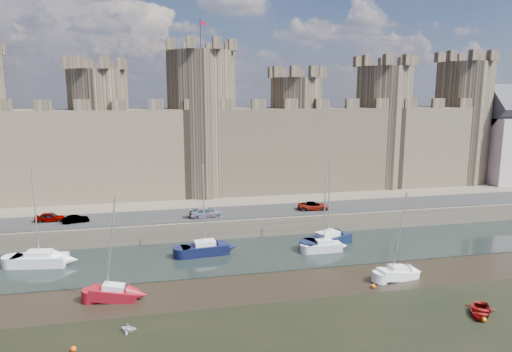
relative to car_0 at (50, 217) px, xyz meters
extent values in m
cube|color=black|center=(19.27, -10.58, -3.09)|extent=(160.00, 12.00, 0.08)
cube|color=#4C443A|center=(19.27, 25.42, -1.88)|extent=(160.00, 60.00, 2.50)
cube|color=black|center=(19.27, -0.58, -0.58)|extent=(160.00, 7.00, 0.10)
cube|color=#42382B|center=(19.27, 13.42, 6.37)|extent=(100.00, 9.00, 14.00)
cylinder|color=#42382B|center=(5.27, 13.42, 9.37)|extent=(9.00, 9.00, 20.00)
cylinder|color=#42382B|center=(21.27, 13.42, 10.87)|extent=(11.00, 11.00, 23.00)
cylinder|color=black|center=(21.27, 13.42, 24.87)|extent=(0.10, 0.10, 5.00)
cube|color=maroon|center=(21.77, 13.42, 26.67)|extent=(1.00, 0.03, 0.60)
cylinder|color=#42382B|center=(37.27, 13.42, 8.87)|extent=(9.00, 9.00, 19.00)
cylinder|color=#42382B|center=(53.27, 13.42, 9.87)|extent=(10.00, 10.00, 21.00)
cylinder|color=#42382B|center=(69.27, 13.42, 10.37)|extent=(10.00, 10.00, 22.00)
cube|color=#BFA3A5|center=(77.27, 11.42, 5.37)|extent=(8.50, 9.00, 12.00)
cube|color=#38383F|center=(77.27, 11.42, 12.97)|extent=(8.50, 9.05, 9.05)
imported|color=gray|center=(0.00, 0.00, 0.00)|extent=(3.78, 1.66, 1.27)
imported|color=gray|center=(3.35, -1.31, -0.10)|extent=(3.39, 1.91, 1.06)
imported|color=gray|center=(20.03, -2.09, 0.03)|extent=(4.69, 2.18, 1.32)
imported|color=gray|center=(35.43, -1.55, -0.01)|extent=(4.76, 2.77, 1.25)
cube|color=silver|center=(0.68, -9.38, -2.46)|extent=(6.05, 3.05, 1.18)
cube|color=silver|center=(0.68, -9.38, -1.61)|extent=(2.77, 1.93, 0.54)
cylinder|color=silver|center=(0.68, -9.38, 2.95)|extent=(0.14, 0.14, 9.64)
cube|color=black|center=(19.01, -9.79, -2.46)|extent=(5.64, 2.69, 1.19)
cube|color=silver|center=(19.01, -9.79, -1.60)|extent=(2.56, 1.73, 0.54)
cylinder|color=silver|center=(19.01, -9.79, 2.99)|extent=(0.14, 0.14, 9.72)
cube|color=silver|center=(33.24, -11.66, -2.55)|extent=(4.29, 1.69, 1.01)
cube|color=silver|center=(33.24, -11.66, -1.82)|extent=(1.91, 1.17, 0.46)
cylinder|color=silver|center=(33.24, -11.66, 2.06)|extent=(0.14, 0.14, 8.23)
cube|color=black|center=(34.54, -9.63, -2.45)|extent=(6.79, 4.88, 1.21)
cube|color=silver|center=(34.54, -9.63, -1.57)|extent=(3.28, 2.74, 0.55)
cylinder|color=silver|center=(34.54, -9.63, 3.11)|extent=(0.14, 0.14, 9.91)
cube|color=maroon|center=(9.51, -19.98, -2.59)|extent=(4.47, 2.28, 1.09)
cube|color=silver|center=(9.51, -19.98, -1.80)|extent=(2.05, 1.43, 0.49)
cylinder|color=silver|center=(9.51, -19.98, 2.41)|extent=(0.14, 0.14, 8.90)
cube|color=white|center=(37.79, -21.06, -2.63)|extent=(4.46, 2.24, 1.00)
cube|color=silver|center=(37.79, -21.06, -1.90)|extent=(2.04, 1.42, 0.46)
cylinder|color=silver|center=(37.79, -21.06, 1.98)|extent=(0.14, 0.14, 8.22)
imported|color=white|center=(11.15, -26.19, -2.78)|extent=(1.73, 1.64, 0.71)
imported|color=maroon|center=(40.90, -29.65, -2.77)|extent=(4.19, 4.33, 0.73)
sphere|color=#E3440A|center=(7.29, -28.25, -2.91)|extent=(0.45, 0.45, 0.45)
sphere|color=orange|center=(34.33, -22.58, -2.93)|extent=(0.42, 0.42, 0.42)
sphere|color=#DF6209|center=(40.30, -30.83, -2.90)|extent=(0.46, 0.46, 0.46)
camera|label=1|loc=(14.02, -61.53, 15.91)|focal=32.00mm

